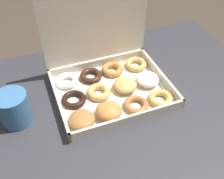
% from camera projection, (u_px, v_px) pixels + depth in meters
% --- Properties ---
extents(dining_table, '(1.11, 0.80, 0.74)m').
position_uv_depth(dining_table, '(117.00, 129.00, 0.91)').
color(dining_table, '#2D2D33').
rests_on(dining_table, ground_plane).
extents(donut_box, '(0.37, 0.31, 0.32)m').
position_uv_depth(donut_box, '(109.00, 77.00, 0.87)').
color(donut_box, silver).
rests_on(donut_box, dining_table).
extents(coffee_mug, '(0.09, 0.09, 0.10)m').
position_uv_depth(coffee_mug, '(14.00, 108.00, 0.76)').
color(coffee_mug, teal).
rests_on(coffee_mug, dining_table).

